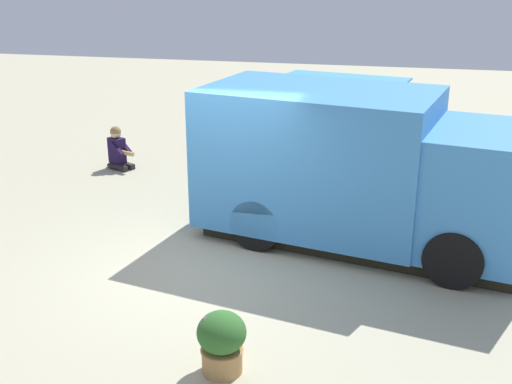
# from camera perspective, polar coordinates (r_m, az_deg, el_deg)

# --- Properties ---
(ground_plane) EXTENTS (40.00, 40.00, 0.00)m
(ground_plane) POSITION_cam_1_polar(r_m,az_deg,el_deg) (9.36, -4.91, -6.85)
(ground_plane) COLOR #B2AD8F
(food_truck) EXTENTS (3.52, 5.33, 2.38)m
(food_truck) POSITION_cam_1_polar(r_m,az_deg,el_deg) (9.99, 9.05, 1.85)
(food_truck) COLOR #4089CE
(food_truck) RESTS_ON ground_plane
(person_customer) EXTENTS (0.62, 0.80, 0.92)m
(person_customer) POSITION_cam_1_polar(r_m,az_deg,el_deg) (14.03, -12.20, 3.58)
(person_customer) COLOR #2B2527
(person_customer) RESTS_ON ground_plane
(planter_flowering_far) EXTENTS (0.53, 0.53, 0.71)m
(planter_flowering_far) POSITION_cam_1_polar(r_m,az_deg,el_deg) (7.02, -3.08, -13.11)
(planter_flowering_far) COLOR #AE814B
(planter_flowering_far) RESTS_ON ground_plane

